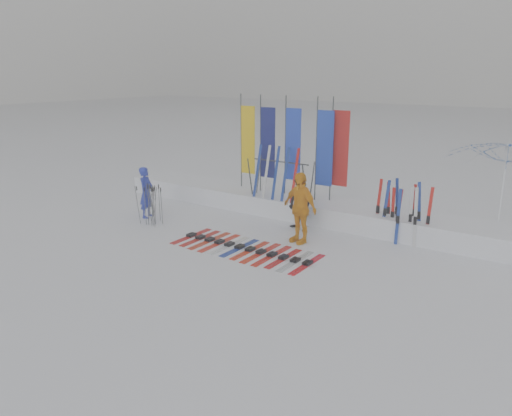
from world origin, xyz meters
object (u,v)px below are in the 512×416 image
Objects in this scene: person_blue at (146,192)px; ski_row at (245,248)px; person_black at (300,204)px; ski_rack at (280,174)px; tent_canopy at (501,191)px; person_yellow at (300,208)px.

person_blue reaches higher than ski_row.
ski_rack is at bearing 162.96° from person_black.
tent_canopy is at bearing -86.42° from person_blue.
ski_row is 1.92× the size of ski_rack.
ski_row is (-0.37, -2.25, -0.75)m from person_black.
person_yellow reaches higher than person_blue.
person_yellow is 2.57m from ski_rack.
person_blue is 5.25m from person_yellow.
person_black is 0.40× the size of ski_row.
person_yellow is at bearing -42.08° from person_black.
ski_row is (-0.87, -1.34, -0.94)m from person_yellow.
person_yellow is 0.62× the size of tent_canopy.
tent_canopy is (9.60, 3.90, 0.60)m from person_blue.
person_yellow is 5.47m from tent_canopy.
ski_rack is (-6.15, -1.40, -0.03)m from tent_canopy.
person_blue reaches higher than person_black.
ski_rack is at bearing 105.66° from ski_row.
person_yellow reaches higher than ski_row.
ski_row is at bearing -117.25° from person_blue.
person_blue is 10.38m from tent_canopy.
person_blue is 4.29m from ski_rack.
tent_canopy is 6.31m from ski_rack.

